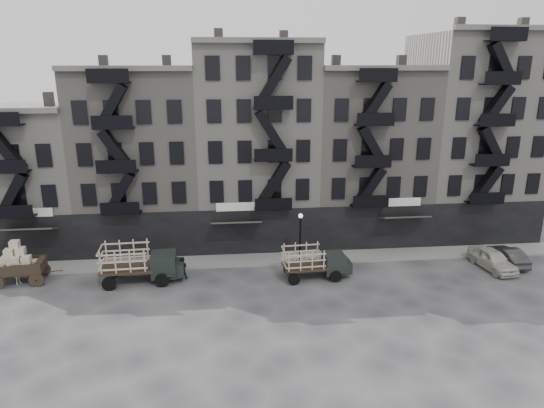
{
  "coord_description": "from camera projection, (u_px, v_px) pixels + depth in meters",
  "views": [
    {
      "loc": [
        -2.75,
        -32.99,
        15.79
      ],
      "look_at": [
        0.89,
        4.0,
        4.71
      ],
      "focal_mm": 32.0,
      "sensor_mm": 36.0,
      "label": 1
    }
  ],
  "objects": [
    {
      "name": "ground",
      "position": [
        265.0,
        280.0,
        36.23
      ],
      "size": [
        140.0,
        140.0,
        0.0
      ],
      "primitive_type": "plane",
      "color": "#38383A",
      "rests_on": "ground"
    },
    {
      "name": "building_midwest",
      "position": [
        142.0,
        158.0,
        42.52
      ],
      "size": [
        10.0,
        11.35,
        16.2
      ],
      "color": "gray",
      "rests_on": "ground"
    },
    {
      "name": "lamp_post",
      "position": [
        300.0,
        232.0,
        38.19
      ],
      "size": [
        0.36,
        0.36,
        4.28
      ],
      "color": "black",
      "rests_on": "ground"
    },
    {
      "name": "stake_truck_east",
      "position": [
        315.0,
        260.0,
        36.17
      ],
      "size": [
        5.19,
        2.38,
        2.55
      ],
      "rotation": [
        0.0,
        0.0,
        0.06
      ],
      "color": "black",
      "rests_on": "ground"
    },
    {
      "name": "car_east",
      "position": [
        493.0,
        259.0,
        37.99
      ],
      "size": [
        2.44,
        4.75,
        1.55
      ],
      "primitive_type": "imported",
      "rotation": [
        0.0,
        0.0,
        0.14
      ],
      "color": "#B5B0A2",
      "rests_on": "ground"
    },
    {
      "name": "stake_truck_west",
      "position": [
        139.0,
        261.0,
        35.46
      ],
      "size": [
        6.0,
        2.7,
        2.96
      ],
      "rotation": [
        0.0,
        0.0,
        0.05
      ],
      "color": "black",
      "rests_on": "ground"
    },
    {
      "name": "building_west",
      "position": [
        26.0,
        177.0,
        42.01
      ],
      "size": [
        10.0,
        11.35,
        13.2
      ],
      "color": "#9D9A90",
      "rests_on": "ground"
    },
    {
      "name": "building_mideast",
      "position": [
        365.0,
        154.0,
        44.39
      ],
      "size": [
        10.0,
        11.35,
        16.2
      ],
      "color": "gray",
      "rests_on": "ground"
    },
    {
      "name": "horse",
      "position": [
        10.0,
        275.0,
        34.97
      ],
      "size": [
        2.2,
        1.43,
        1.71
      ],
      "primitive_type": "imported",
      "rotation": [
        0.0,
        0.0,
        1.84
      ],
      "color": "silver",
      "rests_on": "ground"
    },
    {
      "name": "pedestrian_mid",
      "position": [
        182.0,
        268.0,
        36.23
      ],
      "size": [
        0.82,
        0.64,
        1.67
      ],
      "primitive_type": "imported",
      "rotation": [
        0.0,
        0.0,
        3.13
      ],
      "color": "black",
      "rests_on": "ground"
    },
    {
      "name": "building_center",
      "position": [
        256.0,
        145.0,
        43.17
      ],
      "size": [
        10.0,
        11.35,
        18.2
      ],
      "color": "#9D9A90",
      "rests_on": "ground"
    },
    {
      "name": "car_far",
      "position": [
        508.0,
        256.0,
        38.9
      ],
      "size": [
        1.48,
        4.25,
        1.4
      ],
      "primitive_type": "imported",
      "rotation": [
        0.0,
        0.0,
        3.14
      ],
      "color": "#262629",
      "rests_on": "ground"
    },
    {
      "name": "wagon",
      "position": [
        16.0,
        260.0,
        35.24
      ],
      "size": [
        3.92,
        2.35,
        3.18
      ],
      "rotation": [
        0.0,
        0.0,
        0.09
      ],
      "color": "black",
      "rests_on": "ground"
    },
    {
      "name": "sidewalk",
      "position": [
        262.0,
        259.0,
        39.78
      ],
      "size": [
        55.0,
        2.5,
        0.15
      ],
      "primitive_type": "cube",
      "color": "slate",
      "rests_on": "ground"
    },
    {
      "name": "building_east",
      "position": [
        471.0,
        136.0,
        44.9
      ],
      "size": [
        10.0,
        11.35,
        19.2
      ],
      "color": "#9D9A90",
      "rests_on": "ground"
    }
  ]
}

